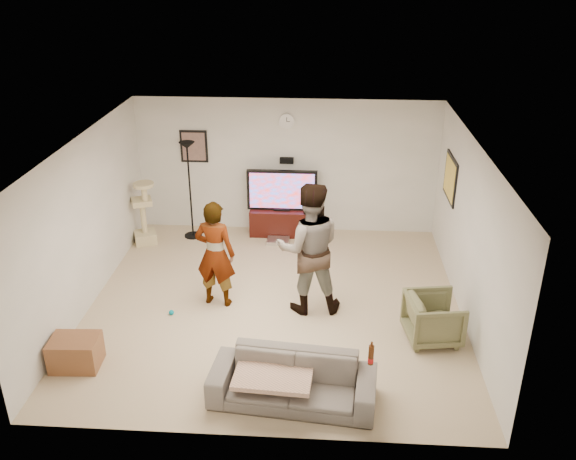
# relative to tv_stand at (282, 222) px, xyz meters

# --- Properties ---
(floor) EXTENTS (5.50, 5.50, 0.02)m
(floor) POSITION_rel_tv_stand_xyz_m (0.07, -2.50, -0.26)
(floor) COLOR #BEA78C
(floor) RESTS_ON ground
(ceiling) EXTENTS (5.50, 5.50, 0.02)m
(ceiling) POSITION_rel_tv_stand_xyz_m (0.07, -2.50, 2.26)
(ceiling) COLOR white
(ceiling) RESTS_ON wall_back
(wall_back) EXTENTS (5.50, 0.04, 2.50)m
(wall_back) POSITION_rel_tv_stand_xyz_m (0.07, 0.25, 1.00)
(wall_back) COLOR silver
(wall_back) RESTS_ON floor
(wall_front) EXTENTS (5.50, 0.04, 2.50)m
(wall_front) POSITION_rel_tv_stand_xyz_m (0.07, -5.25, 1.00)
(wall_front) COLOR silver
(wall_front) RESTS_ON floor
(wall_left) EXTENTS (0.04, 5.50, 2.50)m
(wall_left) POSITION_rel_tv_stand_xyz_m (-2.68, -2.50, 1.00)
(wall_left) COLOR silver
(wall_left) RESTS_ON floor
(wall_right) EXTENTS (0.04, 5.50, 2.50)m
(wall_right) POSITION_rel_tv_stand_xyz_m (2.82, -2.50, 1.00)
(wall_right) COLOR silver
(wall_right) RESTS_ON floor
(wall_clock) EXTENTS (0.26, 0.04, 0.26)m
(wall_clock) POSITION_rel_tv_stand_xyz_m (0.07, 0.22, 1.85)
(wall_clock) COLOR white
(wall_clock) RESTS_ON wall_back
(wall_speaker) EXTENTS (0.25, 0.10, 0.10)m
(wall_speaker) POSITION_rel_tv_stand_xyz_m (0.07, 0.19, 1.13)
(wall_speaker) COLOR black
(wall_speaker) RESTS_ON wall_back
(picture_back) EXTENTS (0.42, 0.03, 0.52)m
(picture_back) POSITION_rel_tv_stand_xyz_m (-1.63, 0.23, 1.35)
(picture_back) COLOR #71554E
(picture_back) RESTS_ON wall_back
(picture_right) EXTENTS (0.03, 0.78, 0.62)m
(picture_right) POSITION_rel_tv_stand_xyz_m (2.80, -0.90, 1.25)
(picture_right) COLOR gold
(picture_right) RESTS_ON wall_right
(tv_stand) EXTENTS (1.18, 0.45, 0.49)m
(tv_stand) POSITION_rel_tv_stand_xyz_m (0.00, 0.00, 0.00)
(tv_stand) COLOR black
(tv_stand) RESTS_ON floor
(console_box) EXTENTS (0.40, 0.30, 0.07)m
(console_box) POSITION_rel_tv_stand_xyz_m (-0.05, -0.40, -0.21)
(console_box) COLOR silver
(console_box) RESTS_ON floor
(tv) EXTENTS (1.28, 0.08, 0.76)m
(tv) POSITION_rel_tv_stand_xyz_m (0.00, 0.00, 0.63)
(tv) COLOR black
(tv) RESTS_ON tv_stand
(tv_screen) EXTENTS (1.18, 0.01, 0.67)m
(tv_screen) POSITION_rel_tv_stand_xyz_m (-0.00, -0.04, 0.63)
(tv_screen) COLOR blue
(tv_screen) RESTS_ON tv
(floor_lamp) EXTENTS (0.32, 0.32, 1.81)m
(floor_lamp) POSITION_rel_tv_stand_xyz_m (-1.65, -0.22, 0.66)
(floor_lamp) COLOR black
(floor_lamp) RESTS_ON floor
(cat_tree) EXTENTS (0.49, 0.49, 1.18)m
(cat_tree) POSITION_rel_tv_stand_xyz_m (-2.46, -0.54, 0.34)
(cat_tree) COLOR #CCBE8B
(cat_tree) RESTS_ON floor
(person_left) EXTENTS (0.66, 0.49, 1.65)m
(person_left) POSITION_rel_tv_stand_xyz_m (-0.79, -2.52, 0.58)
(person_left) COLOR gray
(person_left) RESTS_ON floor
(person_right) EXTENTS (1.04, 0.85, 1.98)m
(person_right) POSITION_rel_tv_stand_xyz_m (0.58, -2.58, 0.74)
(person_right) COLOR navy
(person_right) RESTS_ON floor
(sofa) EXTENTS (2.00, 0.95, 0.56)m
(sofa) POSITION_rel_tv_stand_xyz_m (0.47, -4.63, 0.04)
(sofa) COLOR #675F59
(sofa) RESTS_ON floor
(throw_blanket) EXTENTS (0.95, 0.76, 0.06)m
(throw_blanket) POSITION_rel_tv_stand_xyz_m (0.25, -4.63, 0.13)
(throw_blanket) COLOR #D8A88C
(throw_blanket) RESTS_ON sofa
(beer_bottle) EXTENTS (0.06, 0.06, 0.25)m
(beer_bottle) POSITION_rel_tv_stand_xyz_m (1.36, -4.63, 0.44)
(beer_bottle) COLOR #47210C
(beer_bottle) RESTS_ON sofa
(armchair) EXTENTS (0.81, 0.80, 0.65)m
(armchair) POSITION_rel_tv_stand_xyz_m (2.30, -3.27, 0.08)
(armchair) COLOR #636340
(armchair) RESTS_ON floor
(side_table) EXTENTS (0.63, 0.49, 0.40)m
(side_table) POSITION_rel_tv_stand_xyz_m (-2.33, -4.16, -0.04)
(side_table) COLOR brown
(side_table) RESTS_ON floor
(toy_ball) EXTENTS (0.07, 0.07, 0.07)m
(toy_ball) POSITION_rel_tv_stand_xyz_m (-1.41, -2.90, -0.21)
(toy_ball) COLOR #02859E
(toy_ball) RESTS_ON floor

